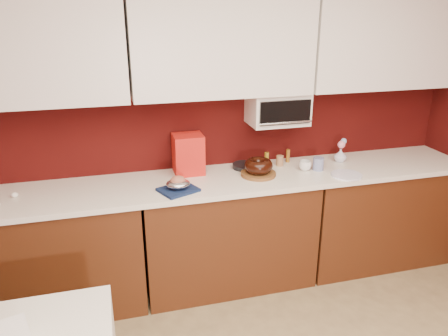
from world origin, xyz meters
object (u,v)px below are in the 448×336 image
toaster_oven (277,108)px  flower_vase (340,155)px  pandoro_box (188,154)px  coffee_mug (305,165)px  foil_ham_nest (178,184)px  blue_jar (318,164)px  bundt_cake (259,166)px

toaster_oven → flower_vase: bearing=-5.7°
pandoro_box → flower_vase: 1.27m
toaster_oven → coffee_mug: toaster_oven is taller
foil_ham_nest → blue_jar: bearing=6.4°
toaster_oven → flower_vase: toaster_oven is taller
bundt_cake → pandoro_box: pandoro_box is taller
blue_jar → flower_vase: (0.27, 0.13, 0.01)m
toaster_oven → flower_vase: (0.56, -0.06, -0.41)m
coffee_mug → blue_jar: 0.11m
foil_ham_nest → coffee_mug: size_ratio=1.82×
toaster_oven → blue_jar: bearing=-33.2°
toaster_oven → coffee_mug: 0.50m
pandoro_box → coffee_mug: bearing=-11.6°
bundt_cake → blue_jar: (0.50, -0.01, -0.03)m
bundt_cake → coffee_mug: bearing=1.5°
coffee_mug → flower_vase: size_ratio=0.76×
bundt_cake → foil_ham_nest: bundt_cake is taller
foil_ham_nest → blue_jar: blue_jar is taller
toaster_oven → foil_ham_nest: toaster_oven is taller
pandoro_box → flower_vase: bearing=-3.2°
coffee_mug → pandoro_box: bearing=168.2°
bundt_cake → foil_ham_nest: (-0.64, -0.14, -0.03)m
toaster_oven → pandoro_box: size_ratio=1.47×
toaster_oven → blue_jar: size_ratio=4.45×
coffee_mug → blue_jar: size_ratio=0.92×
toaster_oven → bundt_cake: toaster_oven is taller
toaster_oven → flower_vase: size_ratio=3.64×
bundt_cake → pandoro_box: (-0.50, 0.20, 0.07)m
toaster_oven → foil_ham_nest: bearing=-159.5°
toaster_oven → pandoro_box: bearing=178.6°
coffee_mug → blue_jar: blue_jar is taller
bundt_cake → pandoro_box: size_ratio=0.71×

